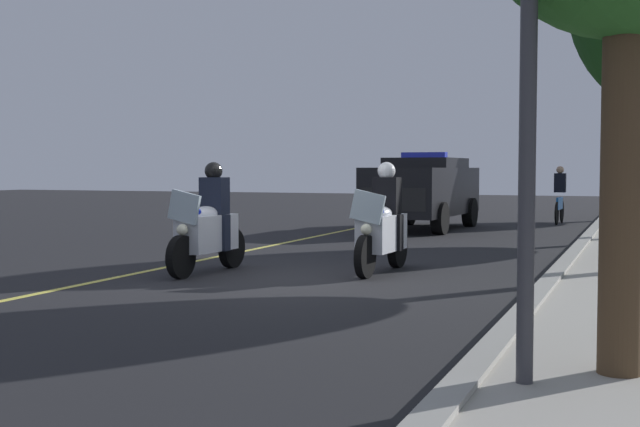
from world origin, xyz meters
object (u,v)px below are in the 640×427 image
object	(u,v)px
police_motorcycle_lead_right	(382,228)
cyclist_background	(560,195)
police_suv	(423,189)
police_motorcycle_lead_left	(208,228)

from	to	relation	value
police_motorcycle_lead_right	cyclist_background	bearing A→B (deg)	173.55
police_motorcycle_lead_right	police_suv	xyz separation A→B (m)	(-9.20, -1.71, 0.37)
police_motorcycle_lead_left	cyclist_background	bearing A→B (deg)	164.11
police_motorcycle_lead_left	police_suv	bearing A→B (deg)	175.58
cyclist_background	police_suv	bearing A→B (deg)	-40.77
police_motorcycle_lead_left	police_suv	xyz separation A→B (m)	(-10.23, 0.79, 0.37)
police_suv	cyclist_background	distance (m)	4.86
police_motorcycle_lead_right	cyclist_background	xyz separation A→B (m)	(-12.88, 1.45, 0.14)
police_motorcycle_lead_right	cyclist_background	world-z (taller)	police_motorcycle_lead_right
police_motorcycle_lead_left	police_motorcycle_lead_right	bearing A→B (deg)	112.31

